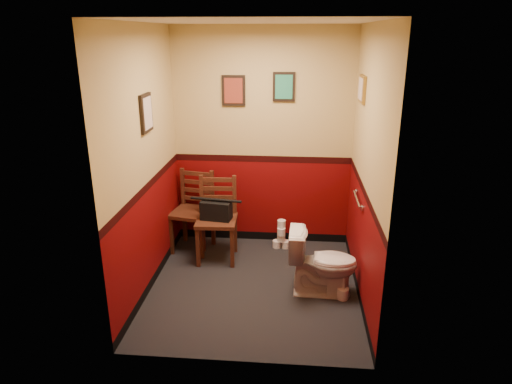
% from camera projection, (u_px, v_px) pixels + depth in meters
% --- Properties ---
extents(floor, '(2.20, 2.40, 0.00)m').
position_uv_depth(floor, '(254.00, 286.00, 4.95)').
color(floor, black).
rests_on(floor, ground).
extents(ceiling, '(2.20, 2.40, 0.00)m').
position_uv_depth(ceiling, '(254.00, 21.00, 4.06)').
color(ceiling, silver).
rests_on(ceiling, ground).
extents(wall_back, '(2.20, 0.00, 2.70)m').
position_uv_depth(wall_back, '(263.00, 140.00, 5.63)').
color(wall_back, '#5B0607').
rests_on(wall_back, ground).
extents(wall_front, '(2.20, 0.00, 2.70)m').
position_uv_depth(wall_front, '(239.00, 212.00, 3.37)').
color(wall_front, '#5B0607').
rests_on(wall_front, ground).
extents(wall_left, '(0.00, 2.40, 2.70)m').
position_uv_depth(wall_left, '(145.00, 164.00, 4.59)').
color(wall_left, '#5B0607').
rests_on(wall_left, ground).
extents(wall_right, '(0.00, 2.40, 2.70)m').
position_uv_depth(wall_right, '(367.00, 170.00, 4.41)').
color(wall_right, '#5B0607').
rests_on(wall_right, ground).
extents(grab_bar, '(0.05, 0.56, 0.06)m').
position_uv_depth(grab_bar, '(357.00, 199.00, 4.78)').
color(grab_bar, silver).
rests_on(grab_bar, wall_right).
extents(framed_print_back_a, '(0.28, 0.04, 0.36)m').
position_uv_depth(framed_print_back_a, '(234.00, 91.00, 5.44)').
color(framed_print_back_a, black).
rests_on(framed_print_back_a, wall_back).
extents(framed_print_back_b, '(0.26, 0.04, 0.34)m').
position_uv_depth(framed_print_back_b, '(284.00, 87.00, 5.38)').
color(framed_print_back_b, black).
rests_on(framed_print_back_b, wall_back).
extents(framed_print_left, '(0.04, 0.30, 0.38)m').
position_uv_depth(framed_print_left, '(146.00, 113.00, 4.52)').
color(framed_print_left, black).
rests_on(framed_print_left, wall_left).
extents(framed_print_right, '(0.04, 0.34, 0.28)m').
position_uv_depth(framed_print_right, '(362.00, 89.00, 4.75)').
color(framed_print_right, olive).
rests_on(framed_print_right, wall_right).
extents(toilet, '(0.73, 0.43, 0.70)m').
position_uv_depth(toilet, '(323.00, 263.00, 4.72)').
color(toilet, white).
rests_on(toilet, floor).
extents(toilet_brush, '(0.12, 0.12, 0.43)m').
position_uv_depth(toilet_brush, '(343.00, 293.00, 4.70)').
color(toilet_brush, silver).
rests_on(toilet_brush, floor).
extents(chair_left, '(0.54, 0.54, 1.00)m').
position_uv_depth(chair_left, '(193.00, 211.00, 5.68)').
color(chair_left, '#502718').
rests_on(chair_left, floor).
extents(chair_right, '(0.49, 0.49, 1.00)m').
position_uv_depth(chair_right, '(217.00, 219.00, 5.43)').
color(chair_right, '#502718').
rests_on(chair_right, floor).
extents(handbag, '(0.37, 0.22, 0.26)m').
position_uv_depth(handbag, '(216.00, 210.00, 5.35)').
color(handbag, black).
rests_on(handbag, chair_right).
extents(tp_stack, '(0.22, 0.13, 0.38)m').
position_uv_depth(tp_stack, '(281.00, 236.00, 5.79)').
color(tp_stack, silver).
rests_on(tp_stack, floor).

